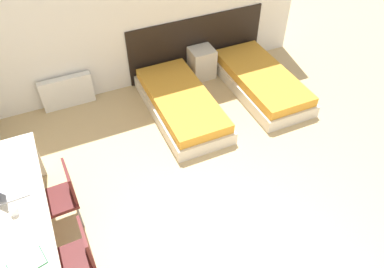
# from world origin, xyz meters

# --- Properties ---
(wall_back) EXTENTS (5.84, 0.05, 2.70)m
(wall_back) POSITION_xyz_m (0.00, 4.62, 1.35)
(wall_back) COLOR white
(wall_back) RESTS_ON ground_plane
(headboard_panel) EXTENTS (2.49, 0.03, 1.03)m
(headboard_panel) POSITION_xyz_m (1.02, 4.59, 0.51)
(headboard_panel) COLOR black
(headboard_panel) RESTS_ON ground_plane
(bed_near_window) EXTENTS (0.93, 1.97, 0.36)m
(bed_near_window) POSITION_xyz_m (0.28, 3.57, 0.18)
(bed_near_window) COLOR beige
(bed_near_window) RESTS_ON ground_plane
(bed_near_door) EXTENTS (0.93, 1.97, 0.36)m
(bed_near_door) POSITION_xyz_m (1.75, 3.57, 0.18)
(bed_near_door) COLOR beige
(bed_near_door) RESTS_ON ground_plane
(nightstand) EXTENTS (0.41, 0.38, 0.54)m
(nightstand) POSITION_xyz_m (1.02, 4.37, 0.27)
(nightstand) COLOR beige
(nightstand) RESTS_ON ground_plane
(radiator) EXTENTS (0.82, 0.12, 0.53)m
(radiator) POSITION_xyz_m (-1.30, 4.50, 0.26)
(radiator) COLOR silver
(radiator) RESTS_ON ground_plane
(desk) EXTENTS (0.56, 2.57, 0.76)m
(desk) POSITION_xyz_m (-2.14, 1.88, 0.62)
(desk) COLOR beige
(desk) RESTS_ON ground_plane
(chair_near_laptop) EXTENTS (0.42, 0.42, 0.86)m
(chair_near_laptop) POSITION_xyz_m (-1.73, 2.30, 0.48)
(chair_near_laptop) COLOR #511919
(chair_near_laptop) RESTS_ON ground_plane
(chair_near_notebook) EXTENTS (0.42, 0.42, 0.86)m
(chair_near_notebook) POSITION_xyz_m (-1.73, 1.47, 0.48)
(chair_near_notebook) COLOR #511919
(chair_near_notebook) RESTS_ON ground_plane
(laptop) EXTENTS (0.35, 0.23, 0.33)m
(laptop) POSITION_xyz_m (-2.22, 2.28, 0.83)
(laptop) COLOR silver
(laptop) RESTS_ON desk
(open_notebook) EXTENTS (0.35, 0.27, 0.02)m
(open_notebook) POSITION_xyz_m (-2.13, 1.40, 0.77)
(open_notebook) COLOR #236B3D
(open_notebook) RESTS_ON desk
(mug) EXTENTS (0.08, 0.08, 0.09)m
(mug) POSITION_xyz_m (-2.17, 2.01, 0.81)
(mug) COLOR white
(mug) RESTS_ON desk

